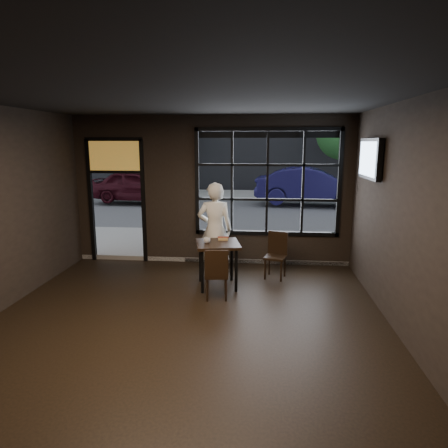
# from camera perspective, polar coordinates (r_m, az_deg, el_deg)

# --- Properties ---
(floor) EXTENTS (6.00, 7.00, 0.02)m
(floor) POSITION_cam_1_polar(r_m,az_deg,el_deg) (5.75, -6.24, -15.83)
(floor) COLOR black
(floor) RESTS_ON ground
(ceiling) EXTENTS (6.00, 7.00, 0.02)m
(ceiling) POSITION_cam_1_polar(r_m,az_deg,el_deg) (5.14, -7.06, 17.95)
(ceiling) COLOR black
(ceiling) RESTS_ON ground
(wall_right) EXTENTS (0.04, 7.00, 3.20)m
(wall_right) POSITION_cam_1_polar(r_m,az_deg,el_deg) (5.46, 25.93, -0.50)
(wall_right) COLOR black
(wall_right) RESTS_ON ground
(window_frame) EXTENTS (3.06, 0.12, 2.28)m
(window_frame) POSITION_cam_1_polar(r_m,az_deg,el_deg) (8.54, 6.20, 5.93)
(window_frame) COLOR black
(window_frame) RESTS_ON ground
(stained_transom) EXTENTS (1.20, 0.06, 0.70)m
(stained_transom) POSITION_cam_1_polar(r_m,az_deg,el_deg) (9.07, -15.35, 9.40)
(stained_transom) COLOR orange
(stained_transom) RESTS_ON ground
(street_asphalt) EXTENTS (60.00, 41.00, 0.04)m
(street_asphalt) POSITION_cam_1_polar(r_m,az_deg,el_deg) (29.14, 3.20, 6.35)
(street_asphalt) COLOR #545456
(street_asphalt) RESTS_ON ground
(building_across) EXTENTS (28.00, 12.00, 15.00)m
(building_across) POSITION_cam_1_polar(r_m,az_deg,el_deg) (28.44, 3.30, 21.43)
(building_across) COLOR #5B5956
(building_across) RESTS_ON ground
(cafe_table) EXTENTS (0.92, 0.92, 0.84)m
(cafe_table) POSITION_cam_1_polar(r_m,az_deg,el_deg) (7.39, -0.92, -5.82)
(cafe_table) COLOR black
(cafe_table) RESTS_ON floor
(chair_near) EXTENTS (0.43, 0.43, 0.90)m
(chair_near) POSITION_cam_1_polar(r_m,az_deg,el_deg) (6.85, -1.08, -7.00)
(chair_near) COLOR black
(chair_near) RESTS_ON floor
(chair_window) EXTENTS (0.49, 0.49, 0.91)m
(chair_window) POSITION_cam_1_polar(r_m,az_deg,el_deg) (7.90, 7.35, -4.52)
(chair_window) COLOR black
(chair_window) RESTS_ON floor
(man) EXTENTS (0.72, 0.51, 1.88)m
(man) POSITION_cam_1_polar(r_m,az_deg,el_deg) (7.85, -1.31, -0.85)
(man) COLOR white
(man) RESTS_ON floor
(hotdog) EXTENTS (0.20, 0.09, 0.06)m
(hotdog) POSITION_cam_1_polar(r_m,az_deg,el_deg) (7.47, -0.13, -2.10)
(hotdog) COLOR tan
(hotdog) RESTS_ON cafe_table
(cup) EXTENTS (0.13, 0.13, 0.10)m
(cup) POSITION_cam_1_polar(r_m,az_deg,el_deg) (7.27, -2.44, -2.34)
(cup) COLOR silver
(cup) RESTS_ON cafe_table
(tv) EXTENTS (0.13, 1.18, 0.69)m
(tv) POSITION_cam_1_polar(r_m,az_deg,el_deg) (7.37, 20.17, 8.74)
(tv) COLOR black
(tv) RESTS_ON wall_right
(navy_car) EXTENTS (4.76, 2.06, 1.52)m
(navy_car) POSITION_cam_1_polar(r_m,az_deg,el_deg) (17.07, 12.39, 5.37)
(navy_car) COLOR #15123F
(navy_car) RESTS_ON street_asphalt
(maroon_car) EXTENTS (4.12, 1.93, 1.36)m
(maroon_car) POSITION_cam_1_polar(r_m,az_deg,el_deg) (17.67, -12.22, 5.32)
(maroon_car) COLOR black
(maroon_car) RESTS_ON street_asphalt
(tree_left) EXTENTS (2.61, 2.61, 4.45)m
(tree_left) POSITION_cam_1_polar(r_m,az_deg,el_deg) (20.56, -7.32, 12.90)
(tree_left) COLOR #332114
(tree_left) RESTS_ON street_asphalt
(tree_right) EXTENTS (2.54, 2.54, 4.34)m
(tree_right) POSITION_cam_1_polar(r_m,az_deg,el_deg) (20.16, 16.66, 12.32)
(tree_right) COLOR #332114
(tree_right) RESTS_ON street_asphalt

